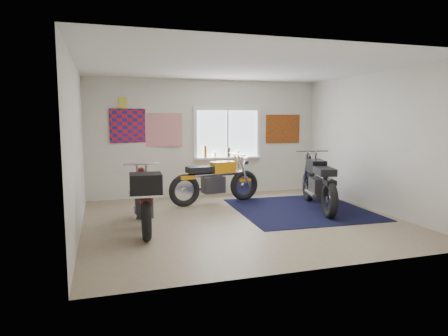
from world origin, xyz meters
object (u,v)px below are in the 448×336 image
object	(u,v)px
navy_rug	(300,209)
yellow_triumph	(215,182)
maroon_tourer	(144,198)
black_chrome_bike	(318,184)

from	to	relation	value
navy_rug	yellow_triumph	bearing A→B (deg)	143.34
yellow_triumph	maroon_tourer	xyz separation A→B (m)	(-1.67, -1.72, 0.08)
yellow_triumph	maroon_tourer	world-z (taller)	yellow_triumph
navy_rug	black_chrome_bike	bearing A→B (deg)	-6.42
black_chrome_bike	yellow_triumph	bearing A→B (deg)	73.32
navy_rug	maroon_tourer	xyz separation A→B (m)	(-3.14, -0.63, 0.54)
navy_rug	yellow_triumph	distance (m)	1.88
black_chrome_bike	maroon_tourer	size ratio (longest dim) A/B	1.07
navy_rug	yellow_triumph	size ratio (longest dim) A/B	1.24
yellow_triumph	black_chrome_bike	bearing A→B (deg)	-41.96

